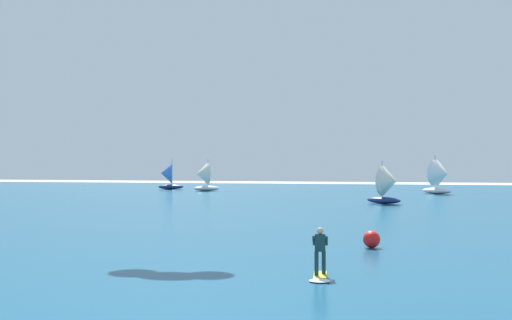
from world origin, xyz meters
The scene contains 7 objects.
ocean centered at (0.00, 51.78, 0.05)m, with size 160.00×90.00×0.10m, color navy.
kitesurfer centered at (3.72, 15.65, 0.70)m, with size 0.73×1.98×1.67m.
sailboat_near_shore centered at (14.73, 67.76, 2.25)m, with size 4.19×4.08×4.69m.
sailboat_heeled_over centered at (7.73, 50.41, 1.92)m, with size 3.57×3.18×3.98m.
sailboat_far_right centered at (-15.51, 69.99, 2.04)m, with size 3.80×3.40×4.23m.
sailboat_far_left centered at (-21.71, 73.44, 2.04)m, with size 3.77×3.31×4.24m.
marker_buoy centered at (5.59, 22.68, 0.49)m, with size 0.78×0.78×0.78m, color red.
Camera 1 is at (5.01, -3.78, 4.03)m, focal length 40.01 mm.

